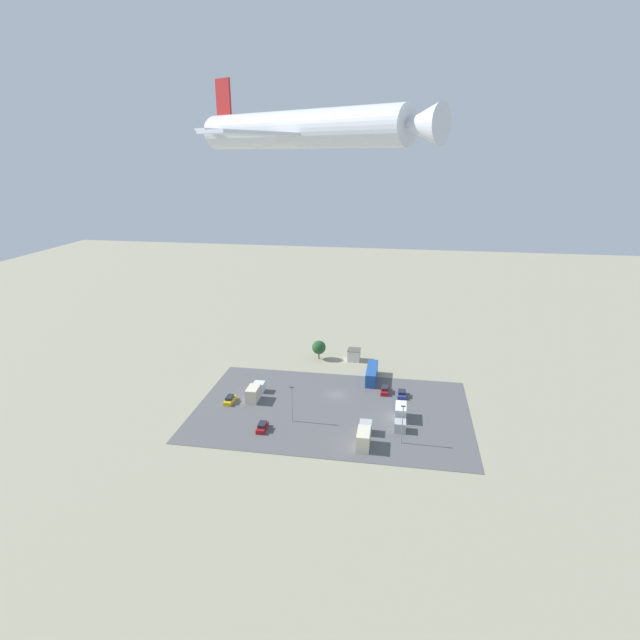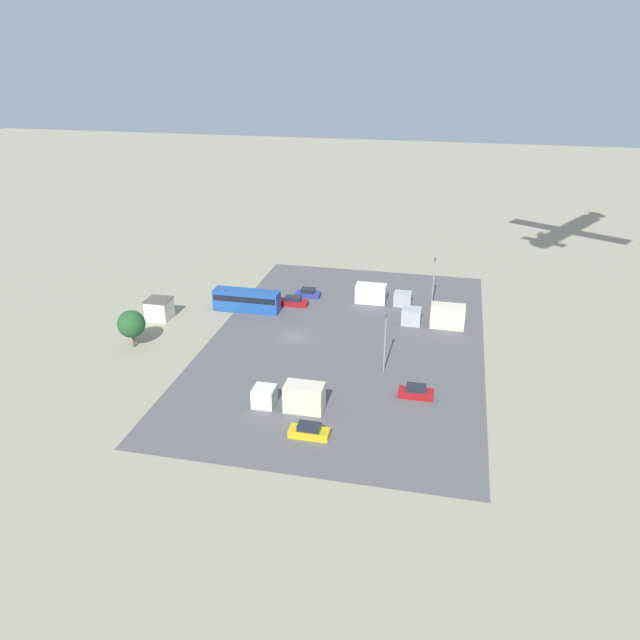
% 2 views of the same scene
% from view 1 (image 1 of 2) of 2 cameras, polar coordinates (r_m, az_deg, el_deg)
% --- Properties ---
extents(ground_plane, '(400.00, 400.00, 0.00)m').
position_cam_1_polar(ground_plane, '(120.94, 1.85, -8.56)').
color(ground_plane, gray).
extents(parking_lot_surface, '(61.18, 38.42, 0.08)m').
position_cam_1_polar(parking_lot_surface, '(114.30, 1.33, -10.24)').
color(parking_lot_surface, '#565659').
rests_on(parking_lot_surface, ground).
extents(shed_building, '(3.59, 3.74, 3.19)m').
position_cam_1_polar(shed_building, '(140.08, 3.91, -3.98)').
color(shed_building, silver).
rests_on(shed_building, ground).
extents(bus, '(2.60, 10.55, 3.37)m').
position_cam_1_polar(bus, '(128.39, 5.94, -6.05)').
color(bus, '#1E4C9E').
rests_on(bus, ground).
extents(parked_car_0, '(1.78, 4.62, 1.55)m').
position_cam_1_polar(parked_car_0, '(122.72, 7.40, -7.92)').
color(parked_car_0, maroon).
rests_on(parked_car_0, ground).
extents(parked_car_1, '(1.95, 4.00, 1.49)m').
position_cam_1_polar(parked_car_1, '(121.39, 9.34, -8.34)').
color(parked_car_1, navy).
rests_on(parked_car_1, ground).
extents(parked_car_2, '(1.74, 4.19, 1.60)m').
position_cam_1_polar(parked_car_2, '(107.12, -6.61, -12.04)').
color(parked_car_2, maroon).
rests_on(parked_car_2, ground).
extents(parked_car_3, '(1.75, 4.40, 1.55)m').
position_cam_1_polar(parked_car_3, '(119.05, -10.26, -8.94)').
color(parked_car_3, gold).
rests_on(parked_car_3, ground).
extents(parked_truck_0, '(2.36, 9.05, 3.11)m').
position_cam_1_polar(parked_truck_0, '(110.31, 9.19, -10.76)').
color(parked_truck_0, '#ADB2B7').
rests_on(parked_truck_0, ground).
extents(parked_truck_1, '(2.54, 9.28, 3.49)m').
position_cam_1_polar(parked_truck_1, '(102.09, 5.05, -13.03)').
color(parked_truck_1, '#ADB2B7').
rests_on(parked_truck_1, ground).
extents(parked_truck_2, '(2.59, 8.39, 3.29)m').
position_cam_1_polar(parked_truck_2, '(119.81, -7.45, -8.14)').
color(parked_truck_2, silver).
rests_on(parked_truck_2, ground).
extents(tree_near_shed, '(3.85, 3.85, 5.42)m').
position_cam_1_polar(tree_near_shed, '(139.84, -0.13, -3.14)').
color(tree_near_shed, brown).
rests_on(tree_near_shed, ground).
extents(light_pole_lot_centre, '(0.90, 0.28, 8.29)m').
position_cam_1_polar(light_pole_lot_centre, '(101.43, 9.39, -11.50)').
color(light_pole_lot_centre, gray).
rests_on(light_pole_lot_centre, ground).
extents(light_pole_lot_edge, '(0.90, 0.28, 8.18)m').
position_cam_1_polar(light_pole_lot_edge, '(107.87, -3.23, -9.37)').
color(light_pole_lot_edge, gray).
rests_on(light_pole_lot_edge, ground).
extents(airplane, '(31.24, 25.28, 8.81)m').
position_cam_1_polar(airplane, '(62.35, -1.23, 20.98)').
color(airplane, silver).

